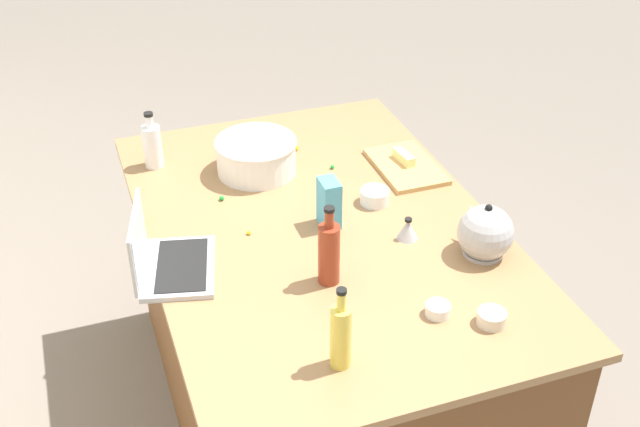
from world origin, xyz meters
TOP-DOWN VIEW (x-y plane):
  - ground_plane at (0.00, 0.00)m, footprint 12.00×12.00m
  - island_counter at (0.00, 0.00)m, footprint 1.73×1.15m
  - laptop at (-0.08, 0.53)m, footprint 0.35×0.30m
  - mixing_bowl_large at (0.42, 0.10)m, footprint 0.31×0.31m
  - bottle_vinegar at (0.60, 0.46)m, footprint 0.07×0.07m
  - bottle_oil at (-0.64, 0.17)m, footprint 0.06×0.06m
  - bottle_soy at (-0.29, 0.07)m, footprint 0.07×0.07m
  - kettle at (-0.32, -0.44)m, footprint 0.21×0.18m
  - cutting_board at (0.26, -0.44)m, footprint 0.34×0.22m
  - butter_stick_left at (0.28, -0.44)m, footprint 0.11×0.05m
  - ramekin_small at (-0.63, -0.30)m, footprint 0.08×0.08m
  - ramekin_medium at (0.07, -0.23)m, footprint 0.10×0.10m
  - ramekin_wide at (-0.55, -0.17)m, footprint 0.07×0.07m
  - kitchen_timer at (-0.16, -0.25)m, footprint 0.07×0.07m
  - candy_bag at (-0.00, -0.03)m, footprint 0.09×0.06m
  - candy_0 at (0.03, 0.24)m, footprint 0.01×0.01m
  - candy_1 at (0.54, 0.05)m, footprint 0.02×0.02m
  - candy_2 at (0.35, -0.17)m, footprint 0.02×0.02m
  - candy_3 at (0.27, 0.28)m, footprint 0.02×0.02m
  - candy_4 at (0.53, -0.09)m, footprint 0.02×0.02m

SIDE VIEW (x-z plane):
  - ground_plane at x=0.00m, z-range 0.00..0.00m
  - island_counter at x=0.00m, z-range 0.00..0.90m
  - candy_0 at x=0.03m, z-range 0.90..0.91m
  - candy_2 at x=0.35m, z-range 0.90..0.92m
  - candy_1 at x=0.54m, z-range 0.90..0.92m
  - candy_3 at x=0.27m, z-range 0.90..0.92m
  - cutting_board at x=0.26m, z-range 0.90..0.92m
  - candy_4 at x=0.53m, z-range 0.90..0.92m
  - ramekin_wide at x=-0.55m, z-range 0.90..0.94m
  - ramekin_small at x=-0.63m, z-range 0.90..0.94m
  - ramekin_medium at x=0.07m, z-range 0.90..0.95m
  - kitchen_timer at x=-0.16m, z-range 0.90..0.97m
  - butter_stick_left at x=0.28m, z-range 0.92..0.95m
  - laptop at x=-0.08m, z-range 0.84..1.06m
  - mixing_bowl_large at x=0.42m, z-range 0.90..1.04m
  - kettle at x=-0.32m, z-range 0.88..1.08m
  - candy_bag at x=0.00m, z-range 0.90..1.07m
  - bottle_vinegar at x=0.60m, z-range 0.88..1.10m
  - bottle_oil at x=-0.64m, z-range 0.88..1.13m
  - bottle_soy at x=-0.29m, z-range 0.87..1.14m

